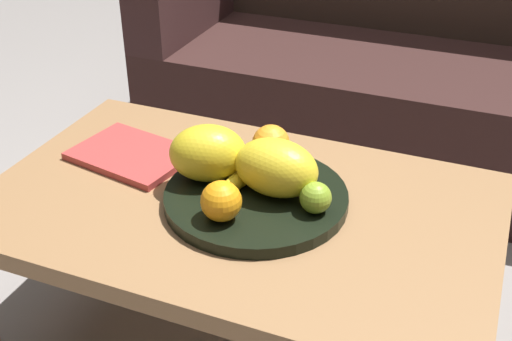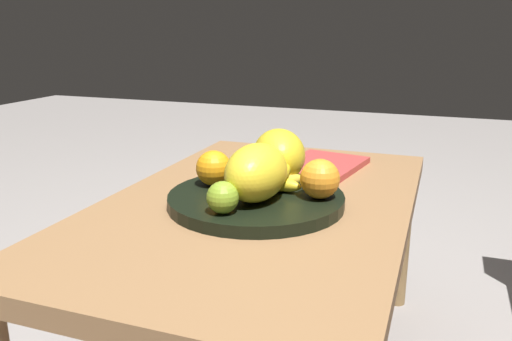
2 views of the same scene
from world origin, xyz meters
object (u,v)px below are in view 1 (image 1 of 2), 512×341
(melon_smaller_beside, at_px, (208,153))
(orange_front, at_px, (271,143))
(couch, at_px, (406,76))
(fruit_bowl, at_px, (256,197))
(banana_bunch, at_px, (249,170))
(magazine, at_px, (132,154))
(coffee_table, at_px, (238,221))
(orange_left, at_px, (221,201))
(apple_front, at_px, (316,198))
(melon_large_front, at_px, (276,168))

(melon_smaller_beside, bearing_deg, orange_front, 51.60)
(couch, bearing_deg, fruit_bowl, -95.29)
(couch, relative_size, banana_bunch, 10.01)
(magazine, bearing_deg, coffee_table, -3.23)
(melon_smaller_beside, xyz_separation_m, banana_bunch, (0.08, 0.02, -0.03))
(orange_front, height_order, magazine, orange_front)
(orange_left, bearing_deg, orange_front, 88.40)
(orange_front, distance_m, apple_front, 0.21)
(melon_smaller_beside, xyz_separation_m, orange_front, (0.09, 0.12, -0.02))
(melon_smaller_beside, relative_size, banana_bunch, 0.91)
(coffee_table, bearing_deg, couch, 82.90)
(coffee_table, xyz_separation_m, fruit_bowl, (0.04, 0.01, 0.06))
(coffee_table, relative_size, apple_front, 16.84)
(apple_front, bearing_deg, melon_smaller_beside, 172.05)
(couch, bearing_deg, melon_smaller_beside, -101.00)
(coffee_table, relative_size, banana_bunch, 6.01)
(orange_front, bearing_deg, orange_left, -91.60)
(coffee_table, relative_size, orange_left, 13.27)
(melon_smaller_beside, height_order, orange_front, melon_smaller_beside)
(coffee_table, xyz_separation_m, magazine, (-0.29, 0.07, 0.06))
(coffee_table, height_order, melon_smaller_beside, melon_smaller_beside)
(banana_bunch, distance_m, magazine, 0.30)
(fruit_bowl, relative_size, orange_left, 4.74)
(melon_large_front, bearing_deg, apple_front, -19.75)
(melon_smaller_beside, relative_size, magazine, 0.62)
(melon_large_front, relative_size, banana_bunch, 1.00)
(fruit_bowl, xyz_separation_m, magazine, (-0.32, 0.06, -0.00))
(apple_front, bearing_deg, couch, 91.29)
(banana_bunch, xyz_separation_m, magazine, (-0.30, 0.03, -0.04))
(couch, relative_size, melon_large_front, 10.05)
(melon_large_front, bearing_deg, couch, 86.55)
(orange_front, height_order, banana_bunch, orange_front)
(fruit_bowl, relative_size, melon_large_front, 2.16)
(melon_smaller_beside, distance_m, orange_front, 0.15)
(banana_bunch, bearing_deg, orange_front, 84.16)
(coffee_table, xyz_separation_m, banana_bunch, (0.01, 0.04, 0.10))
(coffee_table, xyz_separation_m, apple_front, (0.16, -0.01, 0.11))
(couch, relative_size, magazine, 6.80)
(couch, relative_size, melon_smaller_beside, 10.98)
(couch, xyz_separation_m, banana_bunch, (-0.13, -1.07, 0.20))
(fruit_bowl, bearing_deg, banana_bunch, 132.50)
(coffee_table, bearing_deg, melon_smaller_beside, 163.79)
(couch, bearing_deg, magazine, -112.25)
(fruit_bowl, relative_size, apple_front, 6.02)
(fruit_bowl, xyz_separation_m, orange_left, (-0.03, -0.11, 0.05))
(apple_front, height_order, banana_bunch, same)
(couch, distance_m, apple_front, 1.14)
(coffee_table, distance_m, orange_front, 0.18)
(coffee_table, height_order, orange_front, orange_front)
(fruit_bowl, relative_size, melon_smaller_beside, 2.36)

